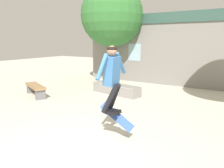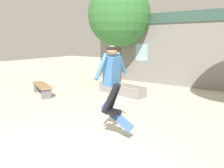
{
  "view_description": "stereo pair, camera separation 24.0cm",
  "coord_description": "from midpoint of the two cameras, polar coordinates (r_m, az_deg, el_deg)",
  "views": [
    {
      "loc": [
        2.69,
        -2.95,
        2.2
      ],
      "look_at": [
        0.28,
        0.93,
        1.28
      ],
      "focal_mm": 35.0,
      "sensor_mm": 36.0,
      "label": 1
    },
    {
      "loc": [
        2.89,
        -2.82,
        2.2
      ],
      "look_at": [
        0.28,
        0.93,
        1.28
      ],
      "focal_mm": 35.0,
      "sensor_mm": 36.0,
      "label": 2
    }
  ],
  "objects": [
    {
      "name": "park_bench",
      "position": [
        9.28,
        -17.13,
        -0.82
      ],
      "size": [
        1.6,
        1.02,
        0.45
      ],
      "rotation": [
        0.0,
        0.0,
        -0.42
      ],
      "color": "#99754C",
      "rests_on": "ground_plane"
    },
    {
      "name": "skateboard_flipping",
      "position": [
        4.91,
        2.78,
        -8.57
      ],
      "size": [
        0.76,
        0.32,
        0.63
      ],
      "rotation": [
        0.0,
        0.0,
        0.19
      ],
      "color": "#2D519E"
    },
    {
      "name": "skater",
      "position": [
        4.62,
        1.5,
        2.63
      ],
      "size": [
        0.39,
        1.18,
        1.47
      ],
      "rotation": [
        0.0,
        0.0,
        0.02
      ],
      "color": "teal"
    },
    {
      "name": "skate_ledge",
      "position": [
        9.07,
        3.26,
        -1.37
      ],
      "size": [
        2.25,
        0.95,
        0.41
      ],
      "rotation": [
        0.0,
        0.0,
        -0.18
      ],
      "color": "gray",
      "rests_on": "ground_plane"
    },
    {
      "name": "ground_plane",
      "position": [
        4.58,
        -8.52,
        -17.52
      ],
      "size": [
        40.0,
        40.0,
        0.0
      ],
      "primitive_type": "plane",
      "color": "beige"
    },
    {
      "name": "building_backdrop",
      "position": [
        11.03,
        20.17,
        8.93
      ],
      "size": [
        10.87,
        0.52,
        4.83
      ],
      "color": "gray",
      "rests_on": "ground_plane"
    },
    {
      "name": "tree_left",
      "position": [
        11.61,
        2.49,
        17.43
      ],
      "size": [
        3.18,
        3.18,
        5.03
      ],
      "color": "brown",
      "rests_on": "ground_plane"
    }
  ]
}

